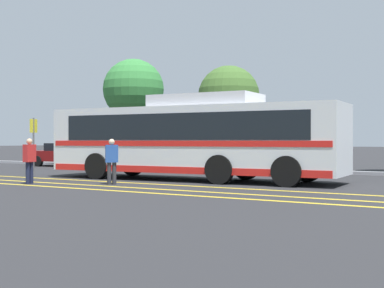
% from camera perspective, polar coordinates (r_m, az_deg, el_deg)
% --- Properties ---
extents(ground_plane, '(220.00, 220.00, 0.00)m').
position_cam_1_polar(ground_plane, '(20.65, -0.99, -3.74)').
color(ground_plane, '#262628').
extents(lane_strip_0, '(31.23, 0.20, 0.01)m').
position_cam_1_polar(lane_strip_0, '(18.12, -3.63, -4.31)').
color(lane_strip_0, gold).
rests_on(lane_strip_0, ground_plane).
extents(lane_strip_1, '(31.23, 0.20, 0.01)m').
position_cam_1_polar(lane_strip_1, '(16.94, -6.48, -4.64)').
color(lane_strip_1, gold).
rests_on(lane_strip_1, ground_plane).
extents(lane_strip_2, '(31.23, 0.20, 0.01)m').
position_cam_1_polar(lane_strip_2, '(16.10, -8.87, -4.90)').
color(lane_strip_2, gold).
rests_on(lane_strip_2, ground_plane).
extents(curb_strip, '(39.23, 0.36, 0.15)m').
position_cam_1_polar(curb_strip, '(25.66, 7.51, -2.76)').
color(curb_strip, '#99999E').
rests_on(curb_strip, ground_plane).
extents(transit_bus, '(11.66, 3.24, 3.16)m').
position_cam_1_polar(transit_bus, '(19.89, 0.05, 0.64)').
color(transit_bus, silver).
rests_on(transit_bus, ground_plane).
extents(parked_car_0, '(4.78, 1.90, 1.33)m').
position_cam_1_polar(parked_car_0, '(31.15, -13.15, -1.09)').
color(parked_car_0, maroon).
rests_on(parked_car_0, ground_plane).
extents(parked_car_1, '(4.85, 2.08, 1.28)m').
position_cam_1_polar(parked_car_1, '(26.25, -2.72, -1.40)').
color(parked_car_1, black).
rests_on(parked_car_1, ground_plane).
extents(pedestrian_0, '(0.26, 0.44, 1.55)m').
position_cam_1_polar(pedestrian_0, '(19.06, -16.95, -1.47)').
color(pedestrian_0, '#191E38').
rests_on(pedestrian_0, ground_plane).
extents(pedestrian_1, '(0.45, 0.45, 1.54)m').
position_cam_1_polar(pedestrian_1, '(18.16, -8.56, -1.58)').
color(pedestrian_1, '#2D2D33').
rests_on(pedestrian_1, ground_plane).
extents(bus_stop_sign, '(0.07, 0.40, 2.41)m').
position_cam_1_polar(bus_stop_sign, '(22.95, -16.55, 0.47)').
color(bus_stop_sign, '#59595E').
rests_on(bus_stop_sign, ground_plane).
extents(tree_0, '(3.86, 3.86, 6.65)m').
position_cam_1_polar(tree_0, '(34.22, -6.26, 5.78)').
color(tree_0, '#513823').
rests_on(tree_0, ground_plane).
extents(tree_1, '(3.36, 3.36, 5.56)m').
position_cam_1_polar(tree_1, '(29.27, 3.95, 5.06)').
color(tree_1, '#513823').
rests_on(tree_1, ground_plane).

